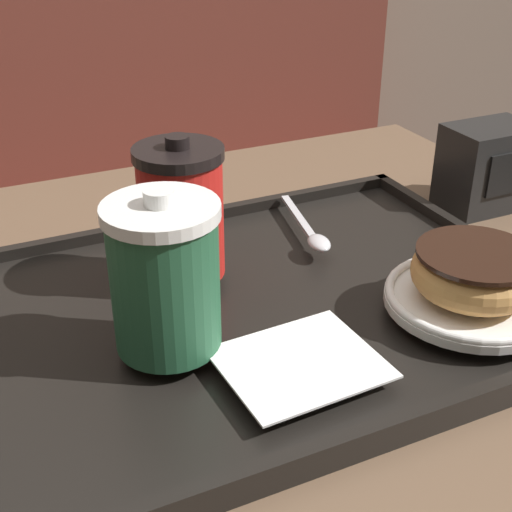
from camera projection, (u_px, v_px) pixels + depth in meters
name	position (u px, v px, depth m)	size (l,w,h in m)	color
booth_bench	(117.00, 271.00, 1.55)	(1.46, 0.44, 1.00)	brown
cafe_table	(275.00, 466.00, 0.74)	(0.85, 0.84, 0.73)	brown
serving_tray	(256.00, 311.00, 0.65)	(0.53, 0.39, 0.02)	black
napkin_paper	(300.00, 363.00, 0.55)	(0.12, 0.11, 0.00)	white
coffee_cup_front	(165.00, 276.00, 0.54)	(0.09, 0.09, 0.13)	#235638
coffee_cup_rear	(181.00, 211.00, 0.65)	(0.08, 0.08, 0.13)	red
plate_with_chocolate_donut	(470.00, 298.00, 0.62)	(0.15, 0.15, 0.01)	white
donut_chocolate_glazed	(475.00, 271.00, 0.61)	(0.11, 0.11, 0.04)	tan
spoon	(313.00, 235.00, 0.73)	(0.04, 0.14, 0.01)	silver
napkin_dispenser	(487.00, 167.00, 0.84)	(0.10, 0.07, 0.10)	black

